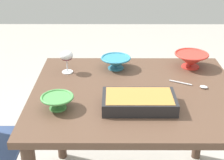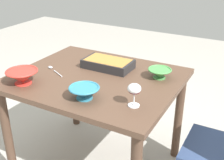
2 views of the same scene
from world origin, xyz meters
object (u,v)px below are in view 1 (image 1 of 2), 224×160
serving_bowl (116,62)px  small_bowl (191,59)px  dining_table (135,108)px  serving_spoon (196,86)px  wine_glass (67,57)px  casserole_dish (139,101)px  mixing_bowl (57,101)px

serving_bowl → small_bowl: bearing=-177.4°
dining_table → serving_spoon: serving_spoon is taller
dining_table → small_bowl: bearing=-138.5°
dining_table → serving_bowl: bearing=-70.7°
serving_bowl → wine_glass: bearing=11.5°
small_bowl → casserole_dish: bearing=54.4°
casserole_dish → mixing_bowl: mixing_bowl is taller
casserole_dish → serving_spoon: bearing=-145.7°
mixing_bowl → serving_spoon: (-0.74, -0.24, -0.03)m
serving_spoon → mixing_bowl: bearing=18.1°
dining_table → wine_glass: wine_glass is taller
mixing_bowl → serving_bowl: bearing=-120.3°
wine_glass → serving_spoon: (-0.75, 0.19, -0.09)m
mixing_bowl → small_bowl: bearing=-145.9°
small_bowl → mixing_bowl: bearing=34.1°
dining_table → serving_spoon: bearing=-171.8°
wine_glass → small_bowl: wine_glass is taller
dining_table → small_bowl: size_ratio=5.38×
small_bowl → serving_bowl: 0.47m
casserole_dish → mixing_bowl: bearing=1.6°
small_bowl → serving_spoon: small_bowl is taller
wine_glass → small_bowl: 0.78m
casserole_dish → serving_bowl: bearing=-77.1°
mixing_bowl → serving_spoon: bearing=-161.9°
casserole_dish → mixing_bowl: size_ratio=2.22×
dining_table → small_bowl: small_bowl is taller
casserole_dish → small_bowl: (-0.36, -0.51, 0.02)m
dining_table → serving_bowl: (0.11, -0.30, 0.16)m
wine_glass → small_bowl: (-0.77, -0.08, -0.05)m
small_bowl → serving_bowl: (0.47, 0.02, -0.01)m
wine_glass → casserole_dish: bearing=133.9°
wine_glass → serving_bowl: bearing=-168.5°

